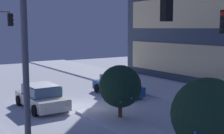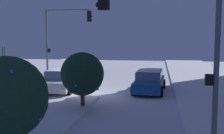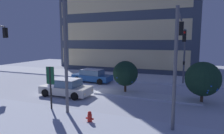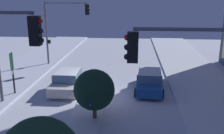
% 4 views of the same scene
% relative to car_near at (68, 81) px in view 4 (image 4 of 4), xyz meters
% --- Properties ---
extents(ground, '(52.00, 52.00, 0.00)m').
position_rel_car_near_xyz_m(ground, '(1.17, 2.29, -0.71)').
color(ground, silver).
extents(curb_strip_far, '(52.00, 5.20, 0.14)m').
position_rel_car_near_xyz_m(curb_strip_far, '(1.17, 10.28, -0.64)').
color(curb_strip_far, silver).
rests_on(curb_strip_far, ground).
extents(car_near, '(4.53, 2.16, 1.49)m').
position_rel_car_near_xyz_m(car_near, '(0.00, 0.00, 0.00)').
color(car_near, silver).
rests_on(car_near, ground).
extents(car_far, '(4.79, 2.26, 1.49)m').
position_rel_car_near_xyz_m(car_far, '(-0.54, 6.03, -0.00)').
color(car_far, '#19478C').
rests_on(car_far, ground).
extents(traffic_light_corner_far_right, '(0.32, 4.09, 5.99)m').
position_rel_car_near_xyz_m(traffic_light_corner_far_right, '(9.43, 6.93, 3.38)').
color(traffic_light_corner_far_right, '#565960').
rests_on(traffic_light_corner_far_right, ground).
extents(traffic_light_corner_near_left, '(0.32, 4.54, 6.37)m').
position_rel_car_near_xyz_m(traffic_light_corner_near_left, '(-7.10, -2.21, 3.65)').
color(traffic_light_corner_near_left, '#565960').
rests_on(traffic_light_corner_near_left, ground).
extents(street_lamp_arched, '(0.68, 2.89, 8.43)m').
position_rel_car_near_xyz_m(street_lamp_arched, '(2.61, -3.03, 4.72)').
color(street_lamp_arched, '#565960').
rests_on(street_lamp_arched, ground).
extents(parking_info_sign, '(0.55, 0.15, 3.06)m').
position_rel_car_near_xyz_m(parking_info_sign, '(1.27, -3.58, 1.24)').
color(parking_info_sign, black).
rests_on(parking_info_sign, ground).
extents(decorated_tree_median, '(2.29, 2.29, 2.97)m').
position_rel_car_near_xyz_m(decorated_tree_median, '(4.59, 2.69, 1.12)').
color(decorated_tree_median, '#473323').
rests_on(decorated_tree_median, ground).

